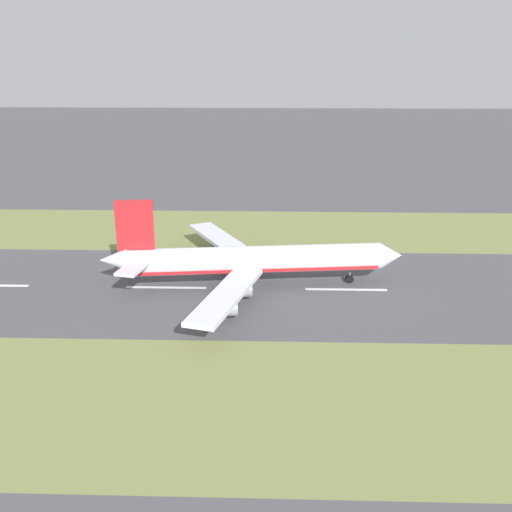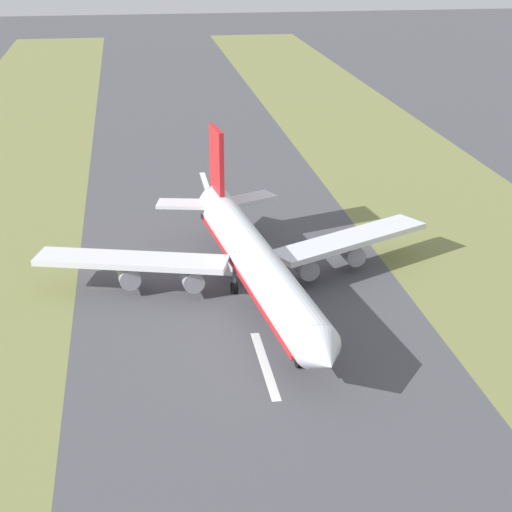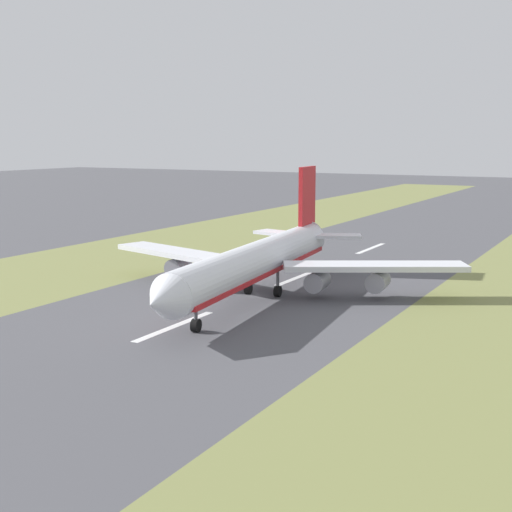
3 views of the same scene
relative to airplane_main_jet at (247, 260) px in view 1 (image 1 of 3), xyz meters
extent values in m
plane|color=#4C4C51|center=(1.64, -0.50, -6.02)|extent=(800.00, 800.00, 0.00)
cube|color=olive|center=(-43.36, -0.50, -6.02)|extent=(40.00, 600.00, 0.01)
cube|color=olive|center=(46.64, -0.50, -6.02)|extent=(40.00, 600.00, 0.01)
cube|color=silver|center=(1.64, -18.11, -6.01)|extent=(1.20, 18.00, 0.01)
cube|color=silver|center=(1.64, 21.89, -6.01)|extent=(1.20, 18.00, 0.01)
cylinder|color=silver|center=(-0.21, 1.89, 0.18)|extent=(12.23, 56.32, 6.00)
cone|color=silver|center=(-3.63, 32.20, 0.18)|extent=(6.40, 5.63, 5.88)
cone|color=silver|center=(3.26, -28.91, 0.98)|extent=(5.74, 6.53, 5.10)
cube|color=red|center=(-0.21, 1.89, -1.47)|extent=(11.68, 54.06, 0.70)
cube|color=silver|center=(-16.79, -7.24, -0.72)|extent=(28.36, 19.08, 0.90)
cube|color=silver|center=(17.99, -3.32, -0.72)|extent=(29.55, 13.56, 0.90)
cylinder|color=#93939E|center=(-8.71, -3.09, -3.17)|extent=(3.72, 5.13, 3.20)
cylinder|color=#93939E|center=(-17.26, -7.58, -3.17)|extent=(3.72, 5.13, 3.20)
cylinder|color=#93939E|center=(9.18, -1.07, -3.17)|extent=(3.72, 5.13, 3.20)
cylinder|color=#93939E|center=(18.51, -3.54, -3.17)|extent=(3.72, 5.13, 3.20)
cube|color=red|center=(2.70, -23.94, 8.68)|extent=(1.69, 8.04, 11.00)
cube|color=silver|center=(-2.77, -24.56, 1.18)|extent=(10.92, 8.14, 0.60)
cube|color=silver|center=(8.16, -23.33, 1.18)|extent=(10.68, 6.32, 0.60)
cylinder|color=#59595E|center=(-2.60, 23.04, -3.52)|extent=(0.50, 0.50, 3.20)
cylinder|color=black|center=(-2.60, 23.04, -5.12)|extent=(1.10, 1.89, 1.80)
cylinder|color=#59595E|center=(-2.46, -1.38, -3.52)|extent=(0.50, 0.50, 3.20)
cylinder|color=black|center=(-2.46, -1.38, -5.12)|extent=(1.10, 1.89, 1.80)
cylinder|color=#59595E|center=(2.71, -0.80, -3.52)|extent=(0.50, 0.50, 3.20)
cylinder|color=black|center=(2.71, -0.80, -5.12)|extent=(1.10, 1.89, 1.80)
camera|label=1|loc=(124.11, 5.64, 44.99)|focal=42.00mm
camera|label=2|loc=(17.11, 117.06, 47.47)|focal=60.00mm
camera|label=3|loc=(-53.25, 99.86, 19.28)|focal=50.00mm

